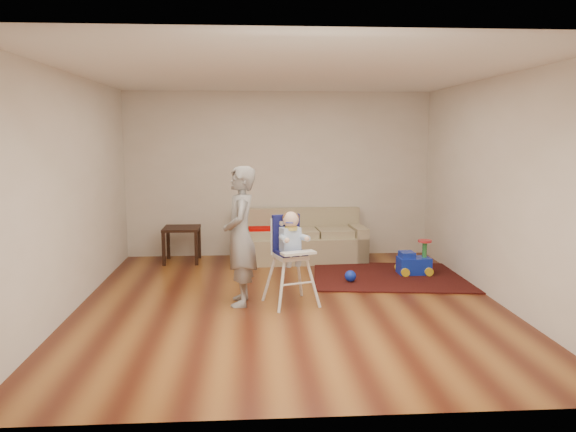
{
  "coord_description": "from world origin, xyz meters",
  "views": [
    {
      "loc": [
        -0.46,
        -6.5,
        2.01
      ],
      "look_at": [
        0.0,
        0.4,
        1.0
      ],
      "focal_mm": 35.0,
      "sensor_mm": 36.0,
      "label": 1
    }
  ],
  "objects": [
    {
      "name": "ride_on_toy",
      "position": [
        1.88,
        1.25,
        0.27
      ],
      "size": [
        0.46,
        0.34,
        0.5
      ],
      "primitive_type": null,
      "rotation": [
        0.0,
        0.0,
        0.03
      ],
      "color": "#112CC3",
      "rests_on": "area_rug"
    },
    {
      "name": "toy_ball",
      "position": [
        0.88,
        0.87,
        0.1
      ],
      "size": [
        0.16,
        0.16,
        0.16
      ],
      "primitive_type": "sphere",
      "color": "#112CC3",
      "rests_on": "area_rug"
    },
    {
      "name": "side_table",
      "position": [
        -1.56,
        2.32,
        0.28
      ],
      "size": [
        0.56,
        0.56,
        0.56
      ],
      "primitive_type": null,
      "color": "black",
      "rests_on": "ground"
    },
    {
      "name": "sofa",
      "position": [
        0.31,
        2.3,
        0.4
      ],
      "size": [
        2.12,
        0.96,
        0.8
      ],
      "rotation": [
        0.0,
        0.0,
        0.05
      ],
      "color": "tan",
      "rests_on": "ground"
    },
    {
      "name": "area_rug",
      "position": [
        1.53,
        1.14,
        0.01
      ],
      "size": [
        2.38,
        1.9,
        0.02
      ],
      "primitive_type": "cube",
      "rotation": [
        0.0,
        0.0,
        -0.12
      ],
      "color": "black",
      "rests_on": "ground"
    },
    {
      "name": "adult",
      "position": [
        -0.59,
        0.01,
        0.82
      ],
      "size": [
        0.4,
        0.6,
        1.64
      ],
      "primitive_type": "imported",
      "rotation": [
        0.0,
        0.0,
        -1.56
      ],
      "color": "gray",
      "rests_on": "ground"
    },
    {
      "name": "ground",
      "position": [
        0.0,
        0.0,
        0.0
      ],
      "size": [
        5.5,
        5.5,
        0.0
      ],
      "primitive_type": "plane",
      "color": "#46190D",
      "rests_on": "ground"
    },
    {
      "name": "room_envelope",
      "position": [
        0.0,
        0.53,
        1.88
      ],
      "size": [
        5.04,
        5.52,
        2.72
      ],
      "color": "beige",
      "rests_on": "ground"
    },
    {
      "name": "high_chair",
      "position": [
        0.0,
        -0.03,
        0.54
      ],
      "size": [
        0.66,
        0.66,
        1.13
      ],
      "rotation": [
        0.0,
        0.0,
        0.33
      ],
      "color": "silver",
      "rests_on": "ground"
    }
  ]
}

